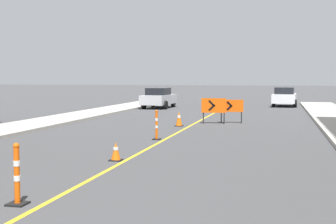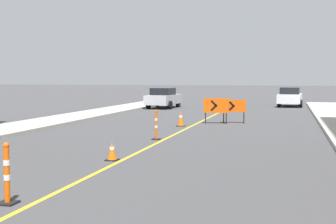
% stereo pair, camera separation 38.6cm
% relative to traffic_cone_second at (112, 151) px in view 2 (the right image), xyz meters
% --- Properties ---
extents(lane_stripe, '(0.12, 46.07, 0.01)m').
position_rel_traffic_cone_second_xyz_m(lane_stripe, '(0.27, 8.91, -0.26)').
color(lane_stripe, gold).
rests_on(lane_stripe, ground_plane).
extents(sidewalk_left, '(2.74, 46.07, 0.16)m').
position_rel_traffic_cone_second_xyz_m(sidewalk_left, '(-7.22, 8.91, -0.19)').
color(sidewalk_left, '#ADA89E').
rests_on(sidewalk_left, ground_plane).
extents(traffic_cone_second, '(0.34, 0.34, 0.54)m').
position_rel_traffic_cone_second_xyz_m(traffic_cone_second, '(0.00, 0.00, 0.00)').
color(traffic_cone_second, black).
rests_on(traffic_cone_second, ground_plane).
extents(traffic_cone_third, '(0.39, 0.39, 0.75)m').
position_rel_traffic_cone_second_xyz_m(traffic_cone_third, '(-0.24, 9.78, 0.10)').
color(traffic_cone_third, black).
rests_on(traffic_cone_third, ground_plane).
extents(delineator_post_front, '(0.35, 0.35, 1.17)m').
position_rel_traffic_cone_second_xyz_m(delineator_post_front, '(-0.20, -4.86, 0.24)').
color(delineator_post_front, black).
rests_on(delineator_post_front, ground_plane).
extents(delineator_post_rear, '(0.30, 0.30, 1.15)m').
position_rel_traffic_cone_second_xyz_m(delineator_post_rear, '(-0.03, 4.68, 0.23)').
color(delineator_post_rear, black).
rests_on(delineator_post_rear, ground_plane).
extents(arrow_barricade_primary, '(1.27, 0.16, 1.32)m').
position_rel_traffic_cone_second_xyz_m(arrow_barricade_primary, '(1.25, 11.41, 0.64)').
color(arrow_barricade_primary, '#EF560C').
rests_on(arrow_barricade_primary, ground_plane).
extents(arrow_barricade_secondary, '(1.25, 0.15, 1.23)m').
position_rel_traffic_cone_second_xyz_m(arrow_barricade_secondary, '(2.10, 11.94, 0.60)').
color(arrow_barricade_secondary, '#EF560C').
rests_on(arrow_barricade_secondary, ground_plane).
extents(parked_car_curb_near, '(2.04, 4.40, 1.59)m').
position_rel_traffic_cone_second_xyz_m(parked_car_curb_near, '(-4.68, 22.95, 0.53)').
color(parked_car_curb_near, '#B7B7BC').
rests_on(parked_car_curb_near, ground_plane).
extents(parked_car_curb_mid, '(2.05, 4.40, 1.59)m').
position_rel_traffic_cone_second_xyz_m(parked_car_curb_mid, '(4.95, 27.45, 0.53)').
color(parked_car_curb_mid, silver).
rests_on(parked_car_curb_mid, ground_plane).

